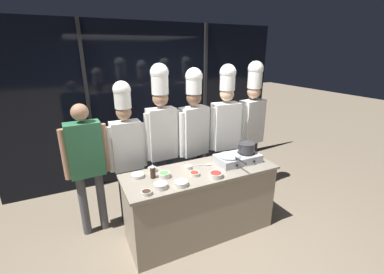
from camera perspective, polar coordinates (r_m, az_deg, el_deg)
name	(u,v)px	position (r m, az deg, el deg)	size (l,w,h in m)	color
ground_plane	(200,231)	(3.59, 1.86, -20.14)	(24.00, 24.00, 0.00)	#7F705B
window_wall_back	(152,104)	(4.62, -8.91, 7.30)	(4.92, 0.09, 2.70)	black
demo_counter	(201,202)	(3.33, 1.94, -14.24)	(1.87, 0.67, 0.88)	gray
portable_stove	(238,158)	(3.36, 10.12, -4.65)	(0.57, 0.34, 0.11)	#B2B5BA
frying_pan	(230,155)	(3.26, 8.38, -3.89)	(0.28, 0.48, 0.04)	#ADAFB5
stock_pot	(247,147)	(3.39, 12.03, -2.27)	(0.24, 0.21, 0.13)	#333335
squeeze_bottle_soy	(153,171)	(2.95, -8.70, -7.57)	(0.06, 0.06, 0.17)	#332319
prep_bowl_garlic	(138,175)	(3.01, -11.99, -8.32)	(0.15, 0.15, 0.04)	silver
prep_bowl_rice	(181,183)	(2.78, -2.44, -10.18)	(0.15, 0.15, 0.05)	silver
prep_bowl_soy_glaze	(146,192)	(2.67, -10.09, -12.03)	(0.11, 0.11, 0.04)	silver
prep_bowl_scallions	(164,175)	(2.96, -6.18, -8.30)	(0.14, 0.14, 0.06)	silver
prep_bowl_shrimp	(188,167)	(3.14, -0.90, -6.67)	(0.10, 0.10, 0.05)	silver
prep_bowl_chili_flakes	(195,173)	(2.99, 0.56, -8.11)	(0.12, 0.12, 0.04)	silver
prep_bowl_bell_pepper	(216,174)	(2.96, 5.32, -8.29)	(0.16, 0.16, 0.05)	silver
prep_bowl_mushrooms	(152,169)	(3.12, -8.85, -7.03)	(0.10, 0.10, 0.05)	silver
prep_bowl_noodles	(161,185)	(2.75, -6.99, -10.59)	(0.15, 0.15, 0.06)	silver
serving_spoon_slotted	(206,165)	(3.25, 3.11, -6.15)	(0.25, 0.10, 0.02)	#B2B5BA
person_guest	(86,158)	(3.32, -22.43, -4.35)	(0.52, 0.23, 1.69)	#4C4C51
chef_head	(126,142)	(3.35, -14.39, -1.08)	(0.48, 0.21, 1.92)	#232326
chef_sous	(162,127)	(3.40, -6.77, 2.13)	(0.49, 0.23, 2.11)	#2D3856
chef_line	(194,127)	(3.56, 0.42, 2.21)	(0.50, 0.26, 2.04)	#2D3856
chef_pastry	(226,122)	(3.80, 7.51, 3.23)	(0.52, 0.24, 2.08)	#232326
chef_apprentice	(252,117)	(4.12, 13.19, 4.27)	(0.52, 0.28, 2.11)	#232326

